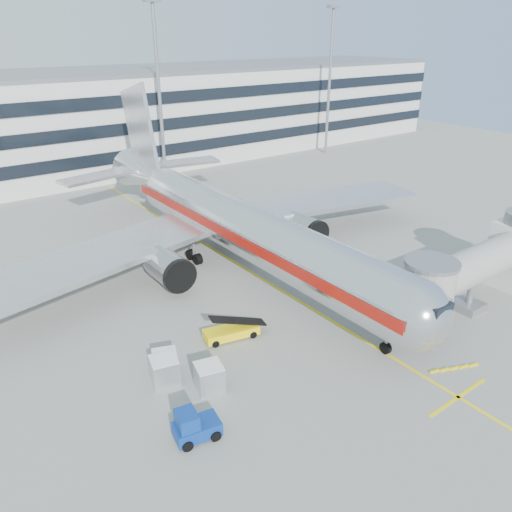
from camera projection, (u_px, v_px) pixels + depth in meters
ground at (311, 308)px, 42.23m from camera, size 180.00×180.00×0.00m
lead_in_line at (243, 267)px, 49.54m from camera, size 0.25×70.00×0.01m
stop_bar at (458, 397)px, 32.00m from camera, size 6.00×0.25×0.01m
main_jet at (232, 222)px, 49.05m from camera, size 50.95×48.70×16.06m
jet_bridge at (487, 263)px, 41.40m from camera, size 17.80×4.50×7.00m
terminal at (73, 122)px, 81.38m from camera, size 150.00×24.25×15.60m
light_mast_centre at (158, 81)px, 71.14m from camera, size 2.40×1.20×25.45m
light_mast_east at (330, 71)px, 89.60m from camera, size 2.40×1.20×25.45m
belt_loader at (231, 331)px, 37.96m from camera, size 4.52×2.42×2.11m
baggage_tug at (194, 426)px, 28.46m from camera, size 2.86×2.08×1.98m
cargo_container_left at (164, 370)px, 33.04m from camera, size 2.09×2.09×1.84m
cargo_container_right at (165, 364)px, 33.79m from camera, size 2.09×2.09×1.73m
cargo_container_front at (209, 377)px, 32.44m from camera, size 2.05×2.05×1.80m
ramp_worker at (223, 375)px, 32.71m from camera, size 0.69×0.73×1.68m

